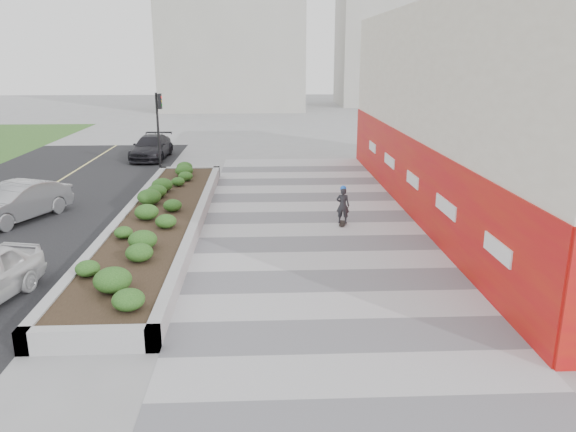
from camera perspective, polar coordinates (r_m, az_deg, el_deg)
The scene contains 11 objects.
ground at distance 14.18m, azimuth 4.87°, elevation -9.36°, with size 160.00×160.00×0.00m, color gray.
walkway at distance 16.92m, azimuth 3.57°, elevation -5.01°, with size 8.00×36.00×0.01m, color #A8A8AD.
building at distance 23.47m, azimuth 19.58°, elevation 10.00°, with size 6.04×24.08×8.00m.
planter at distance 20.83m, azimuth -12.84°, elevation -0.13°, with size 3.00×18.00×0.90m.
traffic_signal_near at distance 30.87m, azimuth -12.98°, elevation 9.45°, with size 0.33×0.28×4.20m.
distant_bldg_north_l at distance 67.89m, azimuth -5.68°, elevation 19.24°, with size 16.00×12.00×20.00m, color #ADAAA3.
distant_bldg_north_r at distance 74.85m, azimuth 11.01°, elevation 20.27°, with size 14.00×10.00×24.00m, color #ADAAA3.
manhole_cover at distance 16.98m, azimuth 5.26°, elevation -4.97°, with size 0.44×0.44×0.01m, color #595654.
skateboarder at distance 20.74m, azimuth 5.59°, elevation 1.11°, with size 0.57×0.75×1.50m.
car_silver at distance 23.54m, azimuth -25.82°, elevation 1.27°, with size 1.53×4.39×1.45m, color gray.
car_dark at distance 35.29m, azimuth -13.69°, elevation 6.80°, with size 1.95×4.80×1.39m, color black.
Camera 1 is at (-1.78, -12.70, 6.06)m, focal length 35.00 mm.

